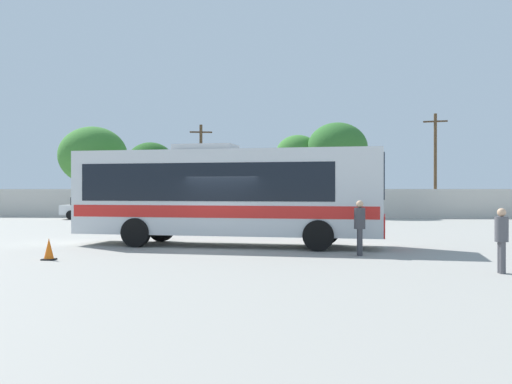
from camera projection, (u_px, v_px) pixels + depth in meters
The scene contains 15 objects.
ground_plane at pixel (247, 229), 30.81m from camera, with size 300.00×300.00×0.00m, color gray.
perimeter_wall at pixel (261, 203), 43.38m from camera, with size 80.00×0.30×2.11m, color beige.
coach_bus_silver_red at pixel (225, 192), 21.50m from camera, with size 11.43×4.18×3.70m.
attendant_by_bus_door at pixel (360, 224), 18.23m from camera, with size 0.36×0.36×1.71m.
passenger_waiting_on_apron at pixel (502, 237), 14.35m from camera, with size 0.33×0.33×1.59m.
parked_car_leftmost_white at pixel (94, 208), 41.19m from camera, with size 4.54×2.05×1.53m.
parked_car_second_black at pixel (190, 208), 41.05m from camera, with size 4.15×2.25×1.48m.
parked_car_third_white at pixel (266, 208), 39.80m from camera, with size 4.65×2.25×1.52m.
utility_pole_near at pixel (435, 163), 44.96m from camera, with size 1.77×0.56×7.88m.
utility_pole_far at pixel (201, 168), 47.31m from camera, with size 1.79×0.47×7.29m.
roadside_tree_left at pixel (93, 156), 50.66m from camera, with size 5.86×5.86×7.49m.
roadside_tree_midleft at pixel (151, 163), 46.87m from camera, with size 3.81×3.81×5.83m.
roadside_tree_midright at pixel (298, 154), 46.32m from camera, with size 3.51×3.51×6.37m.
roadside_tree_right at pixel (337, 148), 45.04m from camera, with size 4.62×4.62×7.20m.
traffic_cone_on_apron at pixel (49, 249), 17.10m from camera, with size 0.36×0.36×0.64m.
Camera 1 is at (2.58, -20.70, 2.03)m, focal length 41.37 mm.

